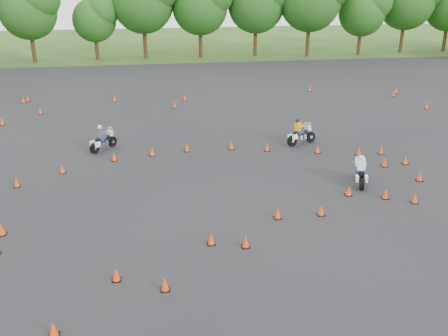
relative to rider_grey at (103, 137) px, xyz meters
The scene contains 7 objects.
ground 12.19m from the rider_grey, 60.93° to the right, with size 140.00×140.00×0.00m, color #2D5119.
asphalt_pad 7.55m from the rider_grey, 38.10° to the right, with size 62.00×62.00×0.00m, color black.
treeline 25.77m from the rider_grey, 73.82° to the left, with size 87.06×32.34×10.63m.
traffic_cones 7.78m from the rider_grey, 41.31° to the right, with size 36.63×32.96×0.45m.
rider_grey is the anchor object (origin of this frame).
rider_yellow 11.42m from the rider_grey, ahead, with size 1.99×0.61×1.54m, color #C58411, non-canonical shape.
rider_white 14.15m from the rider_grey, 28.14° to the right, with size 1.97×0.60×1.52m, color silver, non-canonical shape.
Camera 1 is at (-3.06, -16.69, 9.71)m, focal length 40.00 mm.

